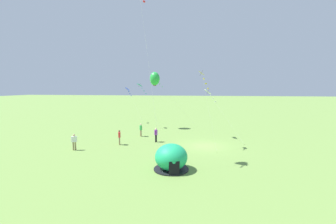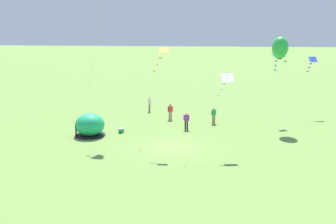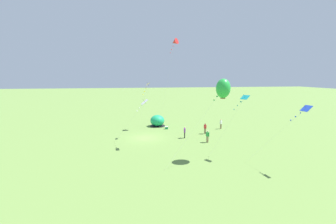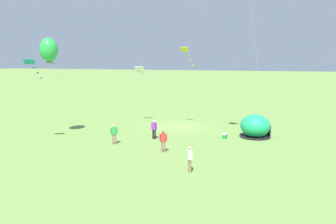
{
  "view_description": "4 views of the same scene",
  "coord_description": "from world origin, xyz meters",
  "px_view_note": "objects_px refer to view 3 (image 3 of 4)",
  "views": [
    {
      "loc": [
        -25.0,
        0.39,
        6.58
      ],
      "look_at": [
        2.36,
        4.58,
        3.52
      ],
      "focal_mm": 24.0,
      "sensor_mm": 36.0,
      "label": 1
    },
    {
      "loc": [
        2.78,
        -31.53,
        10.18
      ],
      "look_at": [
        -0.34,
        0.96,
        2.82
      ],
      "focal_mm": 42.0,
      "sensor_mm": 36.0,
      "label": 2
    },
    {
      "loc": [
        32.94,
        -2.05,
        9.21
      ],
      "look_at": [
        1.46,
        3.23,
        4.12
      ],
      "focal_mm": 24.0,
      "sensor_mm": 36.0,
      "label": 3
    },
    {
      "loc": [
        -7.53,
        33.27,
        7.27
      ],
      "look_at": [
        0.52,
        2.78,
        1.98
      ],
      "focal_mm": 35.0,
      "sensor_mm": 36.0,
      "label": 4
    }
  ],
  "objects_px": {
    "person_with_toddler": "(185,132)",
    "kite_yellow": "(147,87)",
    "kite_white": "(143,103)",
    "kite_red": "(175,42)",
    "kite_blue": "(303,111)",
    "person_far_back": "(205,128)",
    "popup_tent": "(157,121)",
    "person_watching_sky": "(221,123)",
    "kite_teal": "(243,100)",
    "cooler_box": "(166,128)",
    "kite_green": "(223,88)",
    "person_strolling": "(208,136)"
  },
  "relations": [
    {
      "from": "cooler_box",
      "to": "person_strolling",
      "type": "xyz_separation_m",
      "value": [
        8.85,
        4.42,
        0.74
      ]
    },
    {
      "from": "person_with_toddler",
      "to": "kite_teal",
      "type": "bearing_deg",
      "value": 25.54
    },
    {
      "from": "cooler_box",
      "to": "person_watching_sky",
      "type": "bearing_deg",
      "value": 81.8
    },
    {
      "from": "popup_tent",
      "to": "kite_green",
      "type": "bearing_deg",
      "value": 16.0
    },
    {
      "from": "popup_tent",
      "to": "person_far_back",
      "type": "bearing_deg",
      "value": 45.37
    },
    {
      "from": "cooler_box",
      "to": "kite_red",
      "type": "bearing_deg",
      "value": 126.79
    },
    {
      "from": "person_far_back",
      "to": "kite_red",
      "type": "distance_m",
      "value": 15.59
    },
    {
      "from": "kite_white",
      "to": "person_with_toddler",
      "type": "bearing_deg",
      "value": 118.44
    },
    {
      "from": "cooler_box",
      "to": "kite_blue",
      "type": "relative_size",
      "value": 0.09
    },
    {
      "from": "person_watching_sky",
      "to": "person_strolling",
      "type": "bearing_deg",
      "value": -34.32
    },
    {
      "from": "cooler_box",
      "to": "person_watching_sky",
      "type": "distance_m",
      "value": 9.65
    },
    {
      "from": "kite_red",
      "to": "kite_white",
      "type": "distance_m",
      "value": 15.45
    },
    {
      "from": "cooler_box",
      "to": "kite_blue",
      "type": "bearing_deg",
      "value": 26.36
    },
    {
      "from": "person_strolling",
      "to": "person_watching_sky",
      "type": "bearing_deg",
      "value": 145.68
    },
    {
      "from": "kite_green",
      "to": "kite_teal",
      "type": "height_order",
      "value": "kite_green"
    },
    {
      "from": "kite_white",
      "to": "person_strolling",
      "type": "bearing_deg",
      "value": 94.43
    },
    {
      "from": "person_strolling",
      "to": "kite_white",
      "type": "relative_size",
      "value": 0.27
    },
    {
      "from": "person_watching_sky",
      "to": "kite_red",
      "type": "relative_size",
      "value": 0.11
    },
    {
      "from": "person_far_back",
      "to": "person_watching_sky",
      "type": "xyz_separation_m",
      "value": [
        -2.83,
        3.88,
        0.0
      ]
    },
    {
      "from": "person_with_toddler",
      "to": "kite_red",
      "type": "height_order",
      "value": "kite_red"
    },
    {
      "from": "popup_tent",
      "to": "kite_teal",
      "type": "relative_size",
      "value": 0.39
    },
    {
      "from": "kite_blue",
      "to": "kite_teal",
      "type": "height_order",
      "value": "kite_teal"
    },
    {
      "from": "person_far_back",
      "to": "kite_blue",
      "type": "xyz_separation_m",
      "value": [
        15.54,
        4.13,
        5.05
      ]
    },
    {
      "from": "person_far_back",
      "to": "kite_green",
      "type": "relative_size",
      "value": 0.19
    },
    {
      "from": "person_far_back",
      "to": "kite_white",
      "type": "height_order",
      "value": "kite_white"
    },
    {
      "from": "popup_tent",
      "to": "kite_red",
      "type": "distance_m",
      "value": 14.4
    },
    {
      "from": "person_strolling",
      "to": "kite_green",
      "type": "height_order",
      "value": "kite_green"
    },
    {
      "from": "kite_green",
      "to": "kite_yellow",
      "type": "bearing_deg",
      "value": -145.13
    },
    {
      "from": "popup_tent",
      "to": "kite_red",
      "type": "bearing_deg",
      "value": 63.86
    },
    {
      "from": "kite_red",
      "to": "kite_blue",
      "type": "distance_m",
      "value": 24.23
    },
    {
      "from": "kite_red",
      "to": "kite_white",
      "type": "relative_size",
      "value": 2.49
    },
    {
      "from": "kite_yellow",
      "to": "kite_white",
      "type": "height_order",
      "value": "kite_yellow"
    },
    {
      "from": "popup_tent",
      "to": "person_watching_sky",
      "type": "bearing_deg",
      "value": 69.59
    },
    {
      "from": "kite_blue",
      "to": "cooler_box",
      "type": "bearing_deg",
      "value": -153.64
    },
    {
      "from": "person_strolling",
      "to": "kite_red",
      "type": "relative_size",
      "value": 0.11
    },
    {
      "from": "cooler_box",
      "to": "kite_blue",
      "type": "distance_m",
      "value": 22.78
    },
    {
      "from": "cooler_box",
      "to": "kite_blue",
      "type": "height_order",
      "value": "kite_blue"
    },
    {
      "from": "person_far_back",
      "to": "kite_yellow",
      "type": "relative_size",
      "value": 0.21
    },
    {
      "from": "person_watching_sky",
      "to": "kite_blue",
      "type": "height_order",
      "value": "kite_blue"
    },
    {
      "from": "person_watching_sky",
      "to": "kite_teal",
      "type": "relative_size",
      "value": 0.24
    },
    {
      "from": "kite_white",
      "to": "kite_teal",
      "type": "xyz_separation_m",
      "value": [
        5.64,
        10.61,
        0.85
      ]
    },
    {
      "from": "kite_green",
      "to": "person_far_back",
      "type": "bearing_deg",
      "value": 170.3
    },
    {
      "from": "kite_red",
      "to": "kite_green",
      "type": "bearing_deg",
      "value": 7.56
    },
    {
      "from": "person_far_back",
      "to": "person_with_toddler",
      "type": "height_order",
      "value": "same"
    },
    {
      "from": "person_with_toddler",
      "to": "cooler_box",
      "type": "bearing_deg",
      "value": -163.82
    },
    {
      "from": "person_with_toddler",
      "to": "kite_yellow",
      "type": "height_order",
      "value": "kite_yellow"
    },
    {
      "from": "kite_green",
      "to": "popup_tent",
      "type": "bearing_deg",
      "value": -164.0
    },
    {
      "from": "cooler_box",
      "to": "kite_yellow",
      "type": "relative_size",
      "value": 0.07
    },
    {
      "from": "person_strolling",
      "to": "kite_blue",
      "type": "relative_size",
      "value": 0.26
    },
    {
      "from": "person_watching_sky",
      "to": "kite_teal",
      "type": "height_order",
      "value": "kite_teal"
    }
  ]
}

